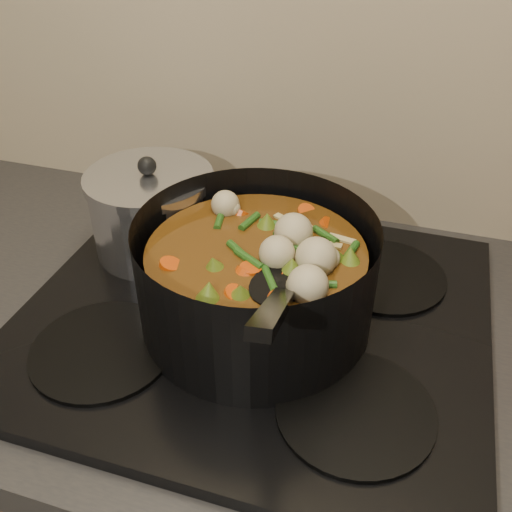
% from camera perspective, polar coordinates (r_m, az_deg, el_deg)
% --- Properties ---
extents(counter, '(2.64, 0.64, 0.91)m').
position_cam_1_polar(counter, '(1.15, -0.13, -23.49)').
color(counter, brown).
rests_on(counter, ground).
extents(stovetop, '(0.62, 0.54, 0.03)m').
position_cam_1_polar(stovetop, '(0.79, -0.18, -6.01)').
color(stovetop, black).
rests_on(stovetop, counter).
extents(stockpot, '(0.32, 0.41, 0.22)m').
position_cam_1_polar(stockpot, '(0.73, 0.01, -2.27)').
color(stockpot, black).
rests_on(stockpot, stovetop).
extents(saucepan, '(0.19, 0.19, 0.16)m').
position_cam_1_polar(saucepan, '(0.88, -10.30, 4.38)').
color(saucepan, silver).
rests_on(saucepan, stovetop).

